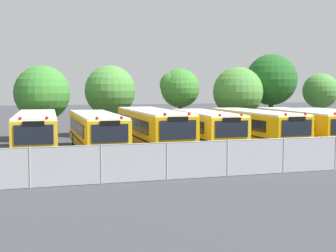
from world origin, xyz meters
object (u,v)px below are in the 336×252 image
(school_bus_1, at_px, (96,131))
(tree_5, at_px, (271,79))
(school_bus_0, at_px, (37,132))
(school_bus_2, at_px, (152,128))
(tree_2, at_px, (111,90))
(tree_6, at_px, (320,91))
(tree_3, at_px, (178,88))
(school_bus_5, at_px, (302,126))
(tree_4, at_px, (237,91))
(school_bus_4, at_px, (255,127))
(tree_1, at_px, (43,94))
(school_bus_3, at_px, (206,128))

(school_bus_1, relative_size, tree_5, 1.41)
(school_bus_0, distance_m, school_bus_1, 3.64)
(school_bus_0, relative_size, school_bus_2, 0.98)
(tree_2, relative_size, tree_6, 1.09)
(school_bus_0, xyz_separation_m, tree_3, (11.75, 8.14, 2.70))
(school_bus_5, xyz_separation_m, tree_5, (2.77, 9.58, 3.54))
(tree_2, relative_size, tree_3, 1.05)
(school_bus_5, xyz_separation_m, tree_6, (8.15, 9.65, 2.42))
(school_bus_1, distance_m, tree_4, 16.16)
(tree_3, xyz_separation_m, tree_6, (14.88, 1.26, -0.32))
(school_bus_4, distance_m, tree_3, 9.14)
(tree_5, bearing_deg, school_bus_4, -124.50)
(school_bus_1, height_order, tree_5, tree_5)
(school_bus_4, relative_size, school_bus_5, 1.03)
(school_bus_4, distance_m, tree_6, 15.30)
(school_bus_2, distance_m, tree_4, 13.07)
(school_bus_0, xyz_separation_m, tree_6, (26.64, 9.40, 2.39))
(school_bus_1, height_order, tree_1, tree_1)
(tree_4, height_order, tree_6, tree_4)
(tree_3, relative_size, tree_5, 0.79)
(school_bus_3, relative_size, tree_5, 1.29)
(school_bus_0, bearing_deg, tree_2, -121.14)
(school_bus_3, distance_m, tree_5, 14.38)
(school_bus_1, relative_size, school_bus_2, 0.93)
(school_bus_2, xyz_separation_m, school_bus_3, (3.71, -0.07, -0.08))
(tree_2, distance_m, tree_4, 11.20)
(school_bus_1, xyz_separation_m, tree_5, (17.62, 9.58, 3.54))
(school_bus_0, bearing_deg, school_bus_3, -179.21)
(tree_5, bearing_deg, tree_2, 179.20)
(school_bus_3, height_order, tree_5, tree_5)
(school_bus_5, xyz_separation_m, tree_1, (-17.94, 8.17, 2.25))
(school_bus_2, bearing_deg, tree_6, -154.48)
(school_bus_4, distance_m, tree_2, 13.16)
(school_bus_5, bearing_deg, school_bus_3, 0.92)
(school_bus_1, bearing_deg, tree_1, -70.23)
(tree_1, bearing_deg, school_bus_1, -69.34)
(school_bus_1, bearing_deg, tree_6, -158.13)
(tree_3, relative_size, tree_6, 1.04)
(tree_4, xyz_separation_m, tree_5, (4.00, 1.22, 1.14))
(school_bus_2, height_order, tree_3, tree_3)
(school_bus_3, bearing_deg, tree_4, -125.33)
(school_bus_3, relative_size, tree_1, 1.59)
(tree_4, bearing_deg, school_bus_1, -148.46)
(school_bus_5, distance_m, tree_2, 15.95)
(school_bus_2, xyz_separation_m, school_bus_5, (11.15, -0.16, -0.08))
(tree_6, bearing_deg, tree_1, -176.76)
(school_bus_5, relative_size, tree_6, 1.86)
(school_bus_4, bearing_deg, tree_3, -71.07)
(tree_1, relative_size, tree_4, 0.98)
(tree_1, distance_m, tree_6, 26.13)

